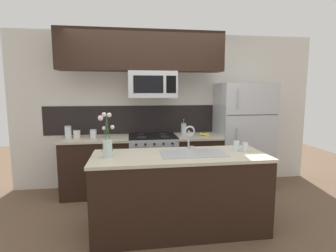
% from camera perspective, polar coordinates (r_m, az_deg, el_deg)
% --- Properties ---
extents(ground_plane, '(10.00, 10.00, 0.00)m').
position_cam_1_polar(ground_plane, '(3.67, -1.99, -18.91)').
color(ground_plane, brown).
extents(rear_partition, '(5.20, 0.10, 2.60)m').
position_cam_1_polar(rear_partition, '(4.60, -0.09, 3.42)').
color(rear_partition, silver).
rests_on(rear_partition, ground).
extents(splash_band, '(3.54, 0.01, 0.48)m').
position_cam_1_polar(splash_band, '(4.53, -3.75, 1.42)').
color(splash_band, black).
rests_on(splash_band, rear_partition).
extents(back_counter_left, '(1.06, 0.65, 0.91)m').
position_cam_1_polar(back_counter_left, '(4.36, -15.25, -8.37)').
color(back_counter_left, black).
rests_on(back_counter_left, ground).
extents(back_counter_right, '(0.75, 0.65, 0.91)m').
position_cam_1_polar(back_counter_right, '(4.46, 6.27, -7.77)').
color(back_counter_right, black).
rests_on(back_counter_right, ground).
extents(stove_range, '(0.76, 0.64, 0.93)m').
position_cam_1_polar(stove_range, '(4.34, -3.33, -8.11)').
color(stove_range, '#B7BABF').
rests_on(stove_range, ground).
extents(microwave, '(0.74, 0.40, 0.41)m').
position_cam_1_polar(microwave, '(4.16, -3.44, 8.98)').
color(microwave, '#B7BABF').
extents(upper_cabinet_band, '(2.51, 0.34, 0.60)m').
position_cam_1_polar(upper_cabinet_band, '(4.16, -5.67, 15.90)').
color(upper_cabinet_band, black).
extents(refrigerator, '(0.88, 0.74, 1.76)m').
position_cam_1_polar(refrigerator, '(4.65, 15.86, -2.03)').
color(refrigerator, '#B7BABF').
rests_on(refrigerator, ground).
extents(storage_jar_tall, '(0.10, 0.10, 0.19)m').
position_cam_1_polar(storage_jar_tall, '(4.34, -20.92, -1.25)').
color(storage_jar_tall, silver).
rests_on(storage_jar_tall, back_counter_left).
extents(storage_jar_medium, '(0.11, 0.11, 0.14)m').
position_cam_1_polar(storage_jar_medium, '(4.33, -19.24, -1.55)').
color(storage_jar_medium, silver).
rests_on(storage_jar_medium, back_counter_left).
extents(storage_jar_short, '(0.10, 0.10, 0.13)m').
position_cam_1_polar(storage_jar_short, '(4.24, -15.96, -1.63)').
color(storage_jar_short, silver).
rests_on(storage_jar_short, back_counter_left).
extents(banana_bunch, '(0.19, 0.16, 0.08)m').
position_cam_1_polar(banana_bunch, '(4.33, 8.03, -1.82)').
color(banana_bunch, yellow).
rests_on(banana_bunch, back_counter_right).
extents(french_press, '(0.09, 0.09, 0.27)m').
position_cam_1_polar(french_press, '(4.36, 3.43, -0.68)').
color(french_press, silver).
rests_on(french_press, back_counter_right).
extents(island_counter, '(2.02, 0.79, 0.91)m').
position_cam_1_polar(island_counter, '(3.19, 2.53, -14.12)').
color(island_counter, black).
rests_on(island_counter, ground).
extents(kitchen_sink, '(0.76, 0.42, 0.16)m').
position_cam_1_polar(kitchen_sink, '(3.10, 5.49, -7.28)').
color(kitchen_sink, '#ADAFB5').
rests_on(kitchen_sink, island_counter).
extents(sink_faucet, '(0.14, 0.14, 0.31)m').
position_cam_1_polar(sink_faucet, '(3.24, 4.70, -1.80)').
color(sink_faucet, '#B7BABF').
rests_on(sink_faucet, island_counter).
extents(drinking_glass, '(0.07, 0.07, 0.13)m').
position_cam_1_polar(drinking_glass, '(3.30, 14.66, -4.25)').
color(drinking_glass, silver).
rests_on(drinking_glass, island_counter).
extents(spare_glass, '(0.06, 0.06, 0.11)m').
position_cam_1_polar(spare_glass, '(3.31, 16.44, -4.40)').
color(spare_glass, silver).
rests_on(spare_glass, island_counter).
extents(flower_vase, '(0.17, 0.10, 0.50)m').
position_cam_1_polar(flower_vase, '(2.97, -13.09, -3.75)').
color(flower_vase, silver).
rests_on(flower_vase, island_counter).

